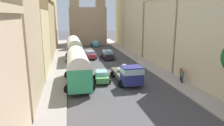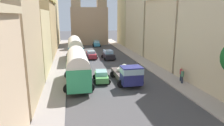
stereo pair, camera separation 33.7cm
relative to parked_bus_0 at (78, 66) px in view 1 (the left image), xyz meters
The scene contains 20 objects.
ground_plane 12.26m from the parked_bus_0, 67.40° to the left, with size 154.00×154.00×0.00m, color #454244.
sidewalk_left 11.64m from the parked_bus_0, 103.25° to the left, with size 2.50×70.00×0.14m, color gray.
sidewalk_right 16.42m from the parked_bus_0, 43.12° to the left, with size 2.50×70.00×0.14m, color #B4A498.
building_left_1 8.95m from the parked_bus_0, 149.27° to the right, with size 5.65×9.01×14.29m.
building_left_2 9.61m from the parked_bus_0, 135.24° to the left, with size 5.57×10.76×8.81m.
building_left_3 21.19m from the parked_bus_0, 108.95° to the left, with size 6.42×14.61×11.43m.
building_left_4 35.23m from the parked_bus_0, 100.06° to the left, with size 4.48×13.85×12.84m.
building_right_2 17.90m from the parked_bus_0, 25.66° to the left, with size 5.94×11.54×11.34m.
building_right_3 26.44m from the parked_bus_0, 53.11° to the left, with size 5.43×13.17×14.26m.
building_right_4 36.26m from the parked_bus_0, 63.76° to the left, with size 6.07×9.34×13.98m.
distant_church 36.46m from the parked_bus_0, 82.66° to the left, with size 10.16×6.39×18.78m.
parked_bus_0 is the anchor object (origin of this frame).
parked_bus_1 13.95m from the parked_bus_0, 89.72° to the left, with size 3.38×9.25×4.19m.
cargo_truck_0 6.07m from the parked_bus_0, ahead, with size 3.22×6.86×2.48m.
car_0 15.18m from the parked_bus_0, 65.82° to the left, with size 2.40×4.21×1.71m.
car_1 31.25m from the parked_bus_0, 78.78° to the left, with size 2.34×4.19×1.57m.
car_2 3.34m from the parked_bus_0, 10.47° to the left, with size 2.28×3.71×1.40m.
car_3 15.48m from the parked_bus_0, 78.38° to the left, with size 2.25×4.15×1.50m.
pedestrian_0 12.75m from the parked_bus_0, ahead, with size 0.50×0.50×1.83m.
pedestrian_2 12.53m from the parked_bus_0, 11.14° to the right, with size 0.44×0.44×1.84m.
Camera 1 is at (-5.59, -7.96, 8.08)m, focal length 33.07 mm.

